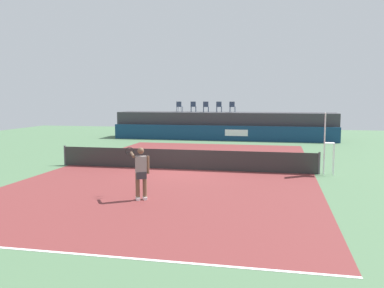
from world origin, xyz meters
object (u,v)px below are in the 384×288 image
Objects in this scene: spectator_chair_far_right at (232,106)px; net_post_near at (65,155)px; tennis_player at (141,171)px; umpire_chair at (327,139)px; net_post_far at (319,163)px; spectator_chair_left at (193,106)px; tennis_ball at (283,156)px; spectator_chair_right at (219,106)px; spectator_chair_far_left at (179,106)px; spectator_chair_center at (206,106)px.

spectator_chair_far_right reaches higher than net_post_near.
umpire_chair is at bearing 42.44° from tennis_player.
tennis_player reaches higher than net_post_far.
spectator_chair_far_right is at bearing -1.99° from spectator_chair_left.
spectator_chair_left reaches higher than tennis_ball.
spectator_chair_left is 2.20m from spectator_chair_right.
net_post_far is 14.71× the size of tennis_ball.
spectator_chair_right reaches higher than umpire_chair.
spectator_chair_far_right is 16.45m from net_post_far.
net_post_far is at bearing -69.96° from spectator_chair_far_right.
spectator_chair_far_left is at bearing 80.96° from net_post_near.
spectator_chair_left is 17.95m from net_post_far.
umpire_chair is at bearing 0.01° from net_post_near.
spectator_chair_left is at bearing 178.01° from spectator_chair_far_right.
spectator_chair_right reaches higher than net_post_far.
tennis_ball is at bearing -56.98° from spectator_chair_center.
tennis_ball is at bearing -48.03° from spectator_chair_far_left.
spectator_chair_right is 21.56m from tennis_player.
spectator_chair_far_left is 18.19m from umpire_chair.
net_post_far is 8.73m from tennis_player.
spectator_chair_far_left is 1.00× the size of spectator_chair_center.
net_post_near is at bearing -179.99° from umpire_chair.
umpire_chair is (10.32, -14.95, -1.11)m from spectator_chair_far_left.
spectator_chair_left reaches higher than umpire_chair.
spectator_chair_right is (2.20, 0.03, 0.00)m from spectator_chair_left.
spectator_chair_center is 11.86m from tennis_ball.
spectator_chair_left is at bearing 23.47° from spectator_chair_far_left.
spectator_chair_center is 2.20m from spectator_chair_far_right.
net_post_near is at bearing -102.73° from spectator_chair_left.
spectator_chair_center is 0.89× the size of net_post_far.
net_post_near is at bearing 135.37° from tennis_player.
spectator_chair_right reaches higher than tennis_ball.
tennis_ball is at bearing 105.23° from net_post_far.
net_post_near and net_post_far have the same top height.
spectator_chair_far_left reaches higher than tennis_ball.
spectator_chair_far_left is at bearing 124.61° from umpire_chair.
tennis_player reaches higher than net_post_near.
tennis_ball is (5.23, -10.00, -2.66)m from spectator_chair_right.
spectator_chair_left and spectator_chair_right have the same top height.
spectator_chair_left and spectator_chair_center have the same top height.
tennis_player is at bearing -85.98° from spectator_chair_center.
tennis_player is at bearing -44.63° from net_post_near.
spectator_chair_left is at bearing 126.68° from tennis_ball.
spectator_chair_far_right is 13.06× the size of tennis_ball.
spectator_chair_right is (1.07, 0.31, 0.00)m from spectator_chair_center.
spectator_chair_right is 0.32× the size of umpire_chair.
spectator_chair_far_left is 0.32× the size of umpire_chair.
spectator_chair_left is at bearing 166.12° from spectator_chair_center.
tennis_player reaches higher than tennis_ball.
spectator_chair_far_right is 0.50× the size of tennis_player.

